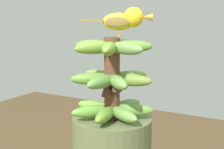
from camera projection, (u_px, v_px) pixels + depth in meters
name	position (u px, v px, depth m)	size (l,w,h in m)	color
banana_bunch	(112.00, 79.00, 1.19)	(0.28, 0.28, 0.27)	brown
perched_bird	(125.00, 19.00, 1.15)	(0.21, 0.13, 0.10)	#C68933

